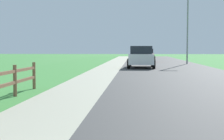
% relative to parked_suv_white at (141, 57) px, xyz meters
% --- Properties ---
extents(ground_plane, '(120.00, 120.00, 0.00)m').
position_rel_parked_suv_white_xyz_m(ground_plane, '(-1.50, 1.34, -0.82)').
color(ground_plane, '#3E863C').
extents(road_asphalt, '(7.00, 66.00, 0.01)m').
position_rel_parked_suv_white_xyz_m(road_asphalt, '(2.00, 3.34, -0.82)').
color(road_asphalt, '#3C3C3C').
rests_on(road_asphalt, ground).
extents(curb_concrete, '(6.00, 66.00, 0.01)m').
position_rel_parked_suv_white_xyz_m(curb_concrete, '(-4.50, 3.34, -0.82)').
color(curb_concrete, '#A3A38E').
rests_on(curb_concrete, ground).
extents(grass_verge, '(5.00, 66.00, 0.00)m').
position_rel_parked_suv_white_xyz_m(grass_verge, '(-6.00, 3.34, -0.82)').
color(grass_verge, '#3E863C').
rests_on(grass_verge, ground).
extents(parked_suv_white, '(2.07, 4.49, 1.64)m').
position_rel_parked_suv_white_xyz_m(parked_suv_white, '(0.00, 0.00, 0.00)').
color(parked_suv_white, white).
rests_on(parked_suv_white, ground).
extents(parked_car_red, '(2.18, 4.71, 1.44)m').
position_rel_parked_suv_white_xyz_m(parked_car_red, '(0.67, 10.83, -0.10)').
color(parked_car_red, maroon).
rests_on(parked_car_red, ground).
extents(street_lamp, '(1.17, 0.20, 7.49)m').
position_rel_parked_suv_white_xyz_m(street_lamp, '(4.52, 6.37, 3.55)').
color(street_lamp, gray).
rests_on(street_lamp, ground).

